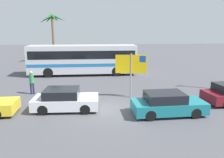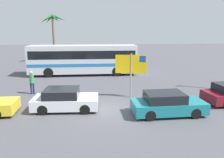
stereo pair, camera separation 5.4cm
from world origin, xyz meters
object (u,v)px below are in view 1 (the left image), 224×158
Objects in this scene: bus_front_coach at (83,58)px; ferry_sign at (132,66)px; car_teal at (167,104)px; car_white at (65,100)px; pedestrian_near_sign at (32,81)px.

bus_front_coach is 3.55× the size of ferry_sign.
car_white is (-5.98, 1.36, 0.00)m from car_teal.
bus_front_coach is 2.84× the size of car_white.
car_teal and car_white have the same top height.
car_white is 4.63m from pedestrian_near_sign.
ferry_sign reaches higher than car_teal.
bus_front_coach reaches higher than pedestrian_near_sign.
pedestrian_near_sign is at bearing 148.94° from car_teal.
ferry_sign reaches higher than car_white.
bus_front_coach is 9.46m from ferry_sign.
ferry_sign is at bearing -66.66° from bus_front_coach.
bus_front_coach is 6.35× the size of pedestrian_near_sign.
ferry_sign reaches higher than bus_front_coach.
car_teal is 10.16m from pedestrian_near_sign.
pedestrian_near_sign is (-3.61, -7.14, -0.72)m from bus_front_coach.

